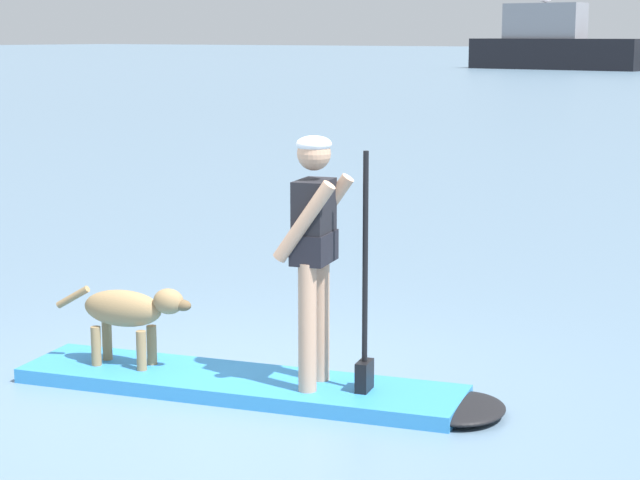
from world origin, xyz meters
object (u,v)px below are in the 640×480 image
at_px(dog, 129,311).
at_px(moored_boat_starboard, 553,45).
at_px(person_paddler, 316,242).
at_px(paddleboard, 269,387).

xyz_separation_m(dog, moored_boat_starboard, (-25.52, 69.00, 1.21)).
height_order(person_paddler, dog, person_paddler).
bearing_deg(moored_boat_starboard, paddleboard, -68.89).
height_order(person_paddler, moored_boat_starboard, moored_boat_starboard).
distance_m(person_paddler, moored_boat_starboard, 73.72).
distance_m(paddleboard, person_paddler, 1.08).
relative_size(paddleboard, moored_boat_starboard, 0.27).
height_order(paddleboard, dog, dog).
relative_size(person_paddler, moored_boat_starboard, 0.13).
height_order(paddleboard, moored_boat_starboard, moored_boat_starboard).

